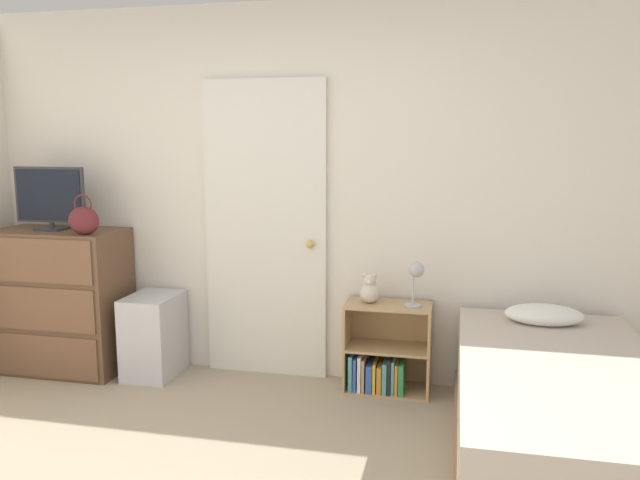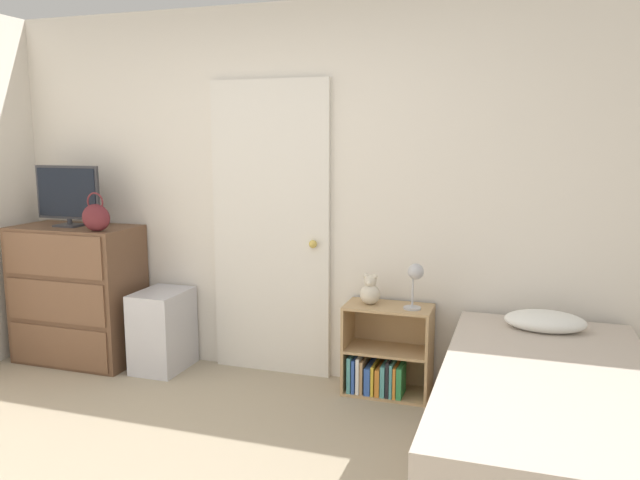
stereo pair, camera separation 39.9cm
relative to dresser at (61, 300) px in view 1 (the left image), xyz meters
name	(u,v)px [view 1 (the left image)]	position (x,y,z in m)	size (l,w,h in m)	color
wall_back	(290,195)	(1.62, 0.30, 0.77)	(10.00, 0.06, 2.55)	silver
door_closed	(265,231)	(1.46, 0.24, 0.52)	(0.86, 0.09, 2.05)	silver
dresser	(61,300)	(0.00, 0.00, 0.00)	(0.91, 0.50, 1.02)	brown
tv	(50,197)	(-0.03, 0.00, 0.74)	(0.53, 0.16, 0.44)	#2D2D33
handbag	(84,220)	(0.32, -0.16, 0.61)	(0.22, 0.10, 0.27)	#591E23
storage_bin	(154,335)	(0.70, 0.03, -0.22)	(0.33, 0.44, 0.58)	silver
bookshelf	(384,358)	(2.31, 0.10, -0.28)	(0.56, 0.30, 0.59)	tan
teddy_bear	(370,290)	(2.21, 0.10, 0.17)	(0.13, 0.13, 0.20)	beige
desk_lamp	(416,275)	(2.51, 0.06, 0.30)	(0.13, 0.12, 0.30)	#B2B2B7
bed	(559,417)	(3.28, -0.73, -0.22)	(1.01, 1.97, 0.68)	#996B47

